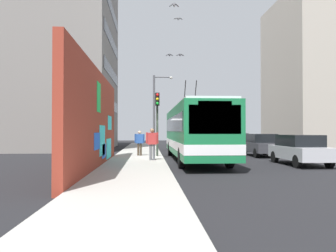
{
  "coord_description": "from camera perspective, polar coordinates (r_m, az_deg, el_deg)",
  "views": [
    {
      "loc": [
        -19.62,
        0.94,
        1.79
      ],
      "look_at": [
        0.37,
        -0.31,
        2.1
      ],
      "focal_mm": 33.98,
      "sensor_mm": 36.0,
      "label": 1
    }
  ],
  "objects": [
    {
      "name": "ground_plane",
      "position": [
        19.72,
        -0.83,
        -6.08
      ],
      "size": [
        80.0,
        80.0,
        0.0
      ],
      "primitive_type": "plane",
      "color": "black"
    },
    {
      "name": "sidewalk_slab",
      "position": [
        19.71,
        -5.5,
        -5.87
      ],
      "size": [
        48.0,
        3.2,
        0.15
      ],
      "primitive_type": "cube",
      "color": "#9E9B93",
      "rests_on": "ground_plane"
    },
    {
      "name": "graffiti_wall",
      "position": [
        15.15,
        -12.72,
        1.01
      ],
      "size": [
        12.63,
        0.32,
        4.58
      ],
      "color": "maroon",
      "rests_on": "ground_plane"
    },
    {
      "name": "building_far_left",
      "position": [
        34.04,
        -17.9,
        11.77
      ],
      "size": [
        13.27,
        9.14,
        18.43
      ],
      "color": "gray",
      "rests_on": "ground_plane"
    },
    {
      "name": "building_far_right",
      "position": [
        39.25,
        23.99,
        8.62
      ],
      "size": [
        11.07,
        7.07,
        16.42
      ],
      "color": "#B2A899",
      "rests_on": "ground_plane"
    },
    {
      "name": "city_bus",
      "position": [
        19.16,
        4.65,
        -0.81
      ],
      "size": [
        12.21,
        2.6,
        5.04
      ],
      "color": "#19723F",
      "rests_on": "ground_plane"
    },
    {
      "name": "parked_car_silver",
      "position": [
        18.08,
        22.53,
        -3.85
      ],
      "size": [
        4.14,
        1.81,
        1.58
      ],
      "color": "#B7B7BC",
      "rests_on": "ground_plane"
    },
    {
      "name": "parked_car_dark_gray",
      "position": [
        23.41,
        16.29,
        -3.19
      ],
      "size": [
        4.06,
        1.8,
        1.58
      ],
      "color": "#38383D",
      "rests_on": "ground_plane"
    },
    {
      "name": "parked_car_navy",
      "position": [
        29.52,
        12.05,
        -2.71
      ],
      "size": [
        4.53,
        1.74,
        1.58
      ],
      "color": "navy",
      "rests_on": "ground_plane"
    },
    {
      "name": "parked_car_white",
      "position": [
        35.77,
        9.27,
        -2.4
      ],
      "size": [
        4.18,
        1.86,
        1.58
      ],
      "color": "white",
      "rests_on": "ground_plane"
    },
    {
      "name": "pedestrian_at_curb",
      "position": [
        17.86,
        -2.86,
        -2.75
      ],
      "size": [
        0.24,
        0.7,
        1.78
      ],
      "color": "#595960",
      "rests_on": "sidewalk_slab"
    },
    {
      "name": "pedestrian_midblock",
      "position": [
        21.2,
        -5.12,
        -2.7
      ],
      "size": [
        0.22,
        0.66,
        1.64
      ],
      "color": "#3F3326",
      "rests_on": "sidewalk_slab"
    },
    {
      "name": "traffic_light",
      "position": [
        20.76,
        -1.94,
        2.31
      ],
      "size": [
        0.49,
        0.28,
        4.15
      ],
      "color": "#2D382D",
      "rests_on": "sidewalk_slab"
    },
    {
      "name": "street_lamp",
      "position": [
        27.16,
        -2.13,
        3.42
      ],
      "size": [
        0.44,
        1.7,
        6.39
      ],
      "color": "#4C4C51",
      "rests_on": "sidewalk_slab"
    },
    {
      "name": "flying_pigeons",
      "position": [
        20.72,
        1.57,
        17.25
      ],
      "size": [
        10.49,
        1.46,
        1.81
      ],
      "color": "#47474C"
    }
  ]
}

